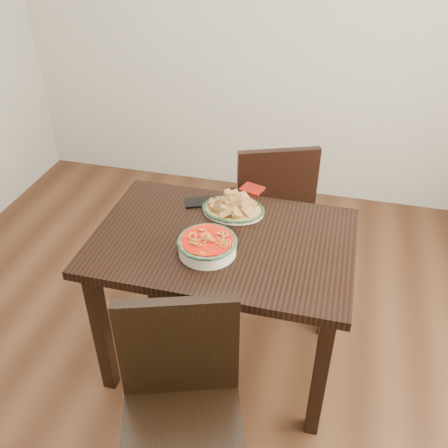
% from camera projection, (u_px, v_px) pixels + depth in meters
% --- Properties ---
extents(floor, '(3.50, 3.50, 0.00)m').
position_uv_depth(floor, '(195.00, 357.00, 2.53)').
color(floor, '#3B2112').
rests_on(floor, ground).
extents(wall_back, '(3.50, 0.10, 2.60)m').
position_uv_depth(wall_back, '(269.00, 10.00, 3.17)').
color(wall_back, beige).
rests_on(wall_back, ground).
extents(dining_table, '(1.10, 0.73, 0.75)m').
position_uv_depth(dining_table, '(223.00, 258.00, 2.17)').
color(dining_table, black).
rests_on(dining_table, ground).
extents(chair_far, '(0.54, 0.54, 0.89)m').
position_uv_depth(chair_far, '(271.00, 204.00, 2.79)').
color(chair_far, black).
rests_on(chair_far, ground).
extents(chair_near, '(0.53, 0.53, 0.89)m').
position_uv_depth(chair_near, '(181.00, 404.00, 1.74)').
color(chair_near, black).
rests_on(chair_near, ground).
extents(fish_plate, '(0.28, 0.22, 0.11)m').
position_uv_depth(fish_plate, '(233.00, 204.00, 2.25)').
color(fish_plate, beige).
rests_on(fish_plate, dining_table).
extents(noodle_bowl, '(0.24, 0.24, 0.08)m').
position_uv_depth(noodle_bowl, '(207.00, 244.00, 2.01)').
color(noodle_bowl, beige).
rests_on(noodle_bowl, dining_table).
extents(smartphone, '(0.17, 0.14, 0.01)m').
position_uv_depth(smartphone, '(200.00, 202.00, 2.33)').
color(smartphone, black).
rests_on(smartphone, dining_table).
extents(napkin, '(0.12, 0.11, 0.01)m').
position_uv_depth(napkin, '(252.00, 189.00, 2.42)').
color(napkin, maroon).
rests_on(napkin, dining_table).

